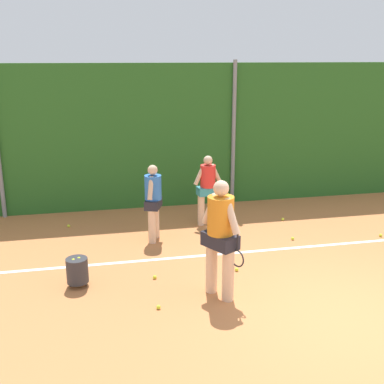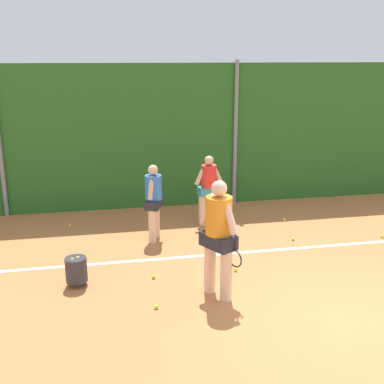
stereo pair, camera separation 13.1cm
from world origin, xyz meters
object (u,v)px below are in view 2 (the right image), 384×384
(tennis_ball_1, at_px, (284,220))
(tennis_ball_3, at_px, (293,239))
(player_foreground_near, at_px, (219,233))
(tennis_ball_8, at_px, (156,307))
(tennis_ball_9, at_px, (236,270))
(tennis_ball_6, at_px, (70,225))
(tennis_ball_7, at_px, (382,236))
(ball_hopper, at_px, (76,269))
(player_midcourt, at_px, (154,199))
(tennis_ball_2, at_px, (154,277))
(player_backcourt_far, at_px, (209,186))

(tennis_ball_1, xyz_separation_m, tennis_ball_3, (-0.27, -1.20, 0.00))
(player_foreground_near, xyz_separation_m, tennis_ball_3, (2.13, 2.01, -1.04))
(tennis_ball_8, height_order, tennis_ball_9, same)
(player_foreground_near, xyz_separation_m, tennis_ball_6, (-2.50, 3.77, -1.04))
(tennis_ball_3, bearing_deg, tennis_ball_9, -142.86)
(tennis_ball_7, bearing_deg, tennis_ball_1, 139.39)
(ball_hopper, distance_m, tennis_ball_3, 4.53)
(player_midcourt, relative_size, tennis_ball_2, 24.33)
(player_backcourt_far, distance_m, tennis_ball_9, 2.67)
(tennis_ball_8, bearing_deg, ball_hopper, 139.95)
(tennis_ball_2, bearing_deg, ball_hopper, -179.60)
(tennis_ball_6, bearing_deg, tennis_ball_2, -62.25)
(tennis_ball_9, bearing_deg, tennis_ball_6, 135.75)
(player_backcourt_far, height_order, tennis_ball_8, player_backcourt_far)
(tennis_ball_3, xyz_separation_m, tennis_ball_6, (-4.63, 1.75, 0.00))
(tennis_ball_3, height_order, tennis_ball_7, same)
(player_backcourt_far, relative_size, tennis_ball_2, 24.18)
(tennis_ball_1, distance_m, tennis_ball_8, 4.84)
(tennis_ball_6, distance_m, tennis_ball_9, 4.24)
(player_backcourt_far, height_order, tennis_ball_2, player_backcourt_far)
(player_foreground_near, bearing_deg, tennis_ball_1, 113.85)
(player_midcourt, xyz_separation_m, ball_hopper, (-1.52, -1.82, -0.61))
(tennis_ball_7, bearing_deg, ball_hopper, -170.88)
(tennis_ball_3, bearing_deg, ball_hopper, -164.38)
(player_backcourt_far, relative_size, tennis_ball_9, 24.18)
(tennis_ball_7, bearing_deg, player_midcourt, 170.26)
(tennis_ball_8, distance_m, tennis_ball_9, 1.87)
(player_midcourt, xyz_separation_m, tennis_ball_8, (-0.31, -2.84, -0.87))
(tennis_ball_7, relative_size, tennis_ball_9, 1.00)
(tennis_ball_9, bearing_deg, tennis_ball_8, -146.42)
(tennis_ball_1, relative_size, tennis_ball_9, 1.00)
(player_foreground_near, distance_m, tennis_ball_3, 3.11)
(tennis_ball_6, bearing_deg, tennis_ball_9, -44.25)
(tennis_ball_3, relative_size, tennis_ball_9, 1.00)
(tennis_ball_7, height_order, tennis_ball_9, same)
(tennis_ball_7, height_order, tennis_ball_8, same)
(tennis_ball_2, xyz_separation_m, tennis_ball_6, (-1.56, 2.96, 0.00))
(player_foreground_near, bearing_deg, tennis_ball_9, 117.07)
(tennis_ball_9, bearing_deg, tennis_ball_2, -179.81)
(ball_hopper, bearing_deg, player_midcourt, 50.22)
(tennis_ball_2, bearing_deg, tennis_ball_9, 0.19)
(tennis_ball_2, height_order, tennis_ball_6, same)
(ball_hopper, bearing_deg, player_foreground_near, -19.64)
(tennis_ball_6, bearing_deg, tennis_ball_3, -20.76)
(player_foreground_near, bearing_deg, tennis_ball_6, -175.86)
(player_midcourt, bearing_deg, tennis_ball_6, 78.33)
(ball_hopper, xyz_separation_m, tennis_ball_3, (4.36, 1.22, -0.26))
(player_foreground_near, relative_size, tennis_ball_7, 29.00)
(tennis_ball_1, bearing_deg, tennis_ball_8, -134.84)
(tennis_ball_1, bearing_deg, tennis_ball_7, -40.61)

